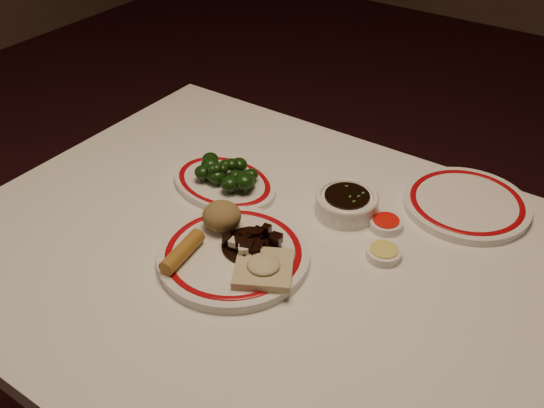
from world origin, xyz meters
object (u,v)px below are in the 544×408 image
Objects in this scene: spring_roll at (182,252)px; broccoli_pile at (225,172)px; stirfry_heap at (250,243)px; dining_table at (279,292)px; fried_wonton at (264,268)px; soy_bowl at (346,204)px; broccoli_plate at (224,183)px; main_plate at (234,255)px; rice_mound at (222,216)px.

broccoli_pile reaches higher than spring_roll.
stirfry_heap is 0.69× the size of broccoli_pile.
dining_table is 0.21m from spring_roll.
fried_wonton reaches higher than soy_bowl.
fried_wonton is 0.51× the size of broccoli_plate.
broccoli_plate is at bearing 141.50° from fried_wonton.
stirfry_heap is (0.08, 0.09, -0.00)m from spring_roll.
main_plate is 2.88× the size of stirfry_heap.
dining_table is 0.18m from rice_mound.
rice_mound is 0.59× the size of soy_bowl.
rice_mound reaches higher than broccoli_pile.
broccoli_plate is 2.11× the size of soy_bowl.
broccoli_pile is at bearing 23.48° from broccoli_plate.
rice_mound is 0.11m from spring_roll.
spring_roll is at bearing -68.31° from broccoli_plate.
soy_bowl is at bearing 67.72° from main_plate.
broccoli_pile is at bearing -165.44° from soy_bowl.
stirfry_heap is (0.08, -0.02, -0.01)m from rice_mound.
stirfry_heap is at bearing -143.00° from dining_table.
stirfry_heap reaches higher than fried_wonton.
main_plate is 2.96× the size of spring_roll.
rice_mound is 0.25m from soy_bowl.
stirfry_heap is at bearing 52.88° from main_plate.
main_plate is 0.23m from broccoli_pile.
dining_table is at bearing 5.54° from rice_mound.
dining_table is at bearing 42.99° from main_plate.
soy_bowl is (0.02, 0.25, -0.01)m from fried_wonton.
main_plate is 1.19× the size of broccoli_plate.
spring_roll is 0.12m from stirfry_heap.
rice_mound is 0.28× the size of broccoli_plate.
fried_wonton is at bearing 12.06° from spring_roll.
broccoli_plate is (-0.21, 0.11, 0.10)m from dining_table.
soy_bowl is (0.16, 0.30, -0.01)m from spring_roll.
fried_wonton is at bearing -38.92° from broccoli_pile.
dining_table is at bearing -28.46° from broccoli_pile.
spring_roll reaches higher than broccoli_plate.
broccoli_pile is (0.00, 0.00, 0.03)m from broccoli_plate.
main_plate reaches higher than dining_table.
soy_bowl is (0.10, 0.24, 0.01)m from main_plate.
spring_roll is at bearing -133.13° from stirfry_heap.
rice_mound is at bearing -52.80° from broccoli_plate.
spring_roll is at bearing -68.87° from broccoli_pile.
broccoli_pile is at bearing 141.08° from fried_wonton.
stirfry_heap is 0.23m from soy_bowl.
stirfry_heap is 0.41× the size of broccoli_plate.
main_plate is at bearing -36.42° from rice_mound.
main_plate is 0.25m from soy_bowl.
fried_wonton is 1.09× the size of soy_bowl.
dining_table is 4.68× the size of broccoli_plate.
broccoli_plate is at bearing 127.20° from rice_mound.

